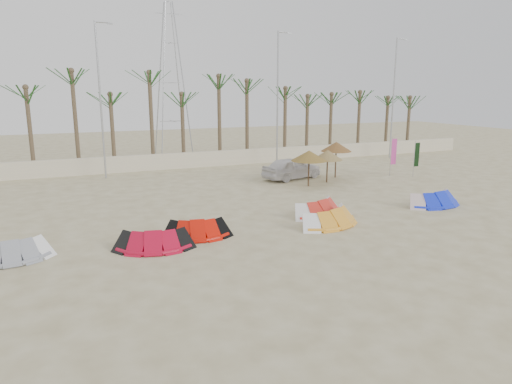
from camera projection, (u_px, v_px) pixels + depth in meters
name	position (u px, v px, depth m)	size (l,w,h in m)	color
ground	(316.00, 255.00, 18.01)	(120.00, 120.00, 0.00)	beige
boundary_wall	(179.00, 161.00, 37.57)	(60.00, 0.30, 1.30)	beige
palm_line	(180.00, 89.00, 37.91)	(52.00, 4.00, 7.70)	brown
lamp_b	(101.00, 98.00, 32.35)	(1.25, 0.14, 11.00)	#A5A8AD
lamp_c	(278.00, 97.00, 37.77)	(1.25, 0.14, 11.00)	#A5A8AD
lamp_d	(394.00, 96.00, 42.42)	(1.25, 0.14, 11.00)	#A5A8AD
pylon	(174.00, 158.00, 43.48)	(3.00, 3.00, 14.00)	#A5A8AD
kite_grey	(12.00, 249.00, 17.45)	(3.02, 1.75, 0.90)	gray
kite_red_left	(152.00, 238.00, 18.72)	(3.40, 2.14, 0.90)	#B60A26
kite_red_mid	(195.00, 227.00, 20.22)	(3.19, 2.03, 0.90)	red
kite_red_right	(317.00, 206.00, 23.85)	(3.62, 2.40, 0.90)	red
kite_orange	(327.00, 215.00, 22.12)	(3.90, 2.52, 0.90)	#F4A02A
kite_blue	(431.00, 197.00, 25.83)	(3.66, 1.84, 0.90)	#152CE8
parasol_left	(309.00, 156.00, 30.45)	(2.44, 2.44, 2.41)	#4C331E
parasol_mid	(328.00, 155.00, 31.67)	(2.09, 2.09, 2.29)	#4C331E
parasol_right	(336.00, 147.00, 33.38)	(2.26, 2.26, 2.65)	#4C331E
flag_pink	(393.00, 153.00, 34.17)	(0.45, 0.10, 2.97)	#A5A8AD
flag_green	(416.00, 156.00, 33.69)	(0.45, 0.04, 2.71)	#A5A8AD
car	(292.00, 168.00, 33.19)	(1.87, 4.65, 1.58)	silver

